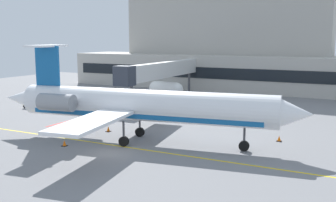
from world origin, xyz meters
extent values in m
cube|color=slate|center=(0.00, 0.00, -0.05)|extent=(120.00, 120.00, 0.10)
cube|color=yellow|center=(0.00, 2.08, 0.00)|extent=(108.00, 0.24, 0.01)
cube|color=red|center=(-12.00, 8.92, 0.00)|extent=(0.30, 8.00, 0.01)
cube|color=#B7B2A8|center=(2.95, 45.57, 3.20)|extent=(79.00, 11.13, 6.40)
cube|color=#A8A49A|center=(-6.59, 48.35, 13.14)|extent=(39.43, 7.79, 13.47)
cube|color=black|center=(2.95, 39.95, 3.38)|extent=(75.84, 0.12, 2.00)
cube|color=silver|center=(-9.87, 29.15, 4.64)|extent=(1.40, 21.71, 2.40)
cube|color=#2D333D|center=(-9.87, 17.39, 4.64)|extent=(2.40, 2.00, 2.64)
cylinder|color=#4C4C51|center=(-9.87, 38.50, 1.72)|extent=(0.44, 0.44, 3.44)
cylinder|color=#4C4C51|center=(-9.87, 19.09, 1.72)|extent=(0.44, 0.44, 3.44)
cylinder|color=white|center=(0.81, 4.27, 3.51)|extent=(24.42, 6.48, 2.89)
cube|color=#145999|center=(0.81, 4.27, 2.71)|extent=(21.98, 5.83, 0.52)
cone|color=white|center=(13.80, 6.23, 3.51)|extent=(3.57, 3.28, 2.84)
cone|color=white|center=(-12.47, 2.26, 3.51)|extent=(4.09, 2.99, 2.46)
cube|color=white|center=(-2.03, 10.07, 3.07)|extent=(4.55, 9.79, 0.28)
cube|color=white|center=(-0.19, -2.11, 3.07)|extent=(4.55, 9.79, 0.28)
cylinder|color=gray|center=(-7.21, 5.37, 3.72)|extent=(3.67, 2.09, 1.59)
cylinder|color=gray|center=(-6.53, 0.85, 3.72)|extent=(3.67, 2.09, 1.59)
cube|color=#145999|center=(-9.27, 2.75, 6.89)|extent=(2.61, 0.63, 3.88)
cube|color=white|center=(-9.27, 2.75, 8.83)|extent=(2.69, 4.88, 0.20)
cylinder|color=#3F3F44|center=(9.92, 5.64, 1.48)|extent=(0.20, 0.20, 1.61)
cylinder|color=black|center=(9.92, 5.64, 0.45)|extent=(0.94, 0.48, 0.90)
cylinder|color=#3F3F44|center=(-0.67, 5.95, 1.48)|extent=(0.20, 0.20, 1.61)
cylinder|color=black|center=(-0.67, 5.95, 0.45)|extent=(0.94, 0.48, 0.90)
cylinder|color=#3F3F44|center=(-0.11, 2.23, 1.48)|extent=(0.20, 0.20, 1.61)
cylinder|color=black|center=(-0.11, 2.23, 0.45)|extent=(0.94, 0.48, 0.90)
cube|color=silver|center=(-21.83, 13.26, 0.67)|extent=(3.01, 1.79, 0.64)
cube|color=#B8B1A9|center=(-21.00, 13.25, 1.66)|extent=(1.22, 1.58, 1.33)
cylinder|color=black|center=(-20.78, 14.12, 0.35)|extent=(0.70, 0.29, 0.70)
cylinder|color=black|center=(-20.80, 12.38, 0.35)|extent=(0.70, 0.29, 0.70)
cylinder|color=black|center=(-22.87, 14.15, 0.35)|extent=(0.70, 0.29, 0.70)
cylinder|color=black|center=(-22.89, 12.41, 0.35)|extent=(0.70, 0.29, 0.70)
cube|color=#1E4CB2|center=(-13.28, 14.65, 0.68)|extent=(2.28, 3.54, 0.66)
cube|color=#1A4197|center=(-13.07, 13.76, 1.52)|extent=(1.67, 1.60, 1.01)
cylinder|color=black|center=(-12.26, 13.72, 0.35)|extent=(0.43, 0.75, 0.70)
cylinder|color=black|center=(-13.78, 13.36, 0.35)|extent=(0.43, 0.75, 0.70)
cylinder|color=black|center=(-12.78, 15.94, 0.35)|extent=(0.43, 0.75, 0.70)
cylinder|color=black|center=(-14.31, 15.58, 0.35)|extent=(0.43, 0.75, 0.70)
cube|color=#19389E|center=(-1.26, 18.51, 0.60)|extent=(4.18, 3.62, 0.50)
cube|color=navy|center=(-2.16, 19.14, 1.32)|extent=(2.15, 2.15, 0.95)
cylinder|color=black|center=(-2.87, 18.60, 0.35)|extent=(0.73, 0.63, 0.70)
cylinder|color=black|center=(-1.90, 19.99, 0.35)|extent=(0.73, 0.63, 0.70)
cylinder|color=black|center=(-0.62, 17.04, 0.35)|extent=(0.73, 0.63, 0.70)
cylinder|color=black|center=(0.35, 18.43, 0.35)|extent=(0.73, 0.63, 0.70)
cylinder|color=white|center=(-10.44, 30.50, 1.45)|extent=(4.50, 2.84, 2.20)
sphere|color=white|center=(-8.36, 30.17, 1.45)|extent=(2.16, 2.16, 2.16)
sphere|color=white|center=(-12.51, 30.83, 1.45)|extent=(2.16, 2.16, 2.16)
cube|color=#59595B|center=(-11.70, 30.50, 0.17)|extent=(0.60, 1.98, 0.35)
cube|color=#59595B|center=(-9.18, 30.50, 0.17)|extent=(0.60, 1.98, 0.35)
cone|color=orange|center=(-4.67, 6.26, 0.28)|extent=(0.36, 0.36, 0.55)
cube|color=black|center=(-4.67, 6.26, 0.02)|extent=(0.47, 0.47, 0.04)
cone|color=orange|center=(11.95, 10.29, 0.28)|extent=(0.36, 0.36, 0.55)
cube|color=black|center=(11.95, 10.29, 0.02)|extent=(0.47, 0.47, 0.04)
cone|color=orange|center=(-4.91, -0.13, 0.28)|extent=(0.36, 0.36, 0.55)
cube|color=black|center=(-4.91, -0.13, 0.02)|extent=(0.47, 0.47, 0.04)
cone|color=orange|center=(-11.09, 12.58, 0.28)|extent=(0.36, 0.36, 0.55)
cube|color=black|center=(-11.09, 12.58, 0.02)|extent=(0.47, 0.47, 0.04)
camera|label=1|loc=(19.12, -26.81, 9.62)|focal=42.56mm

